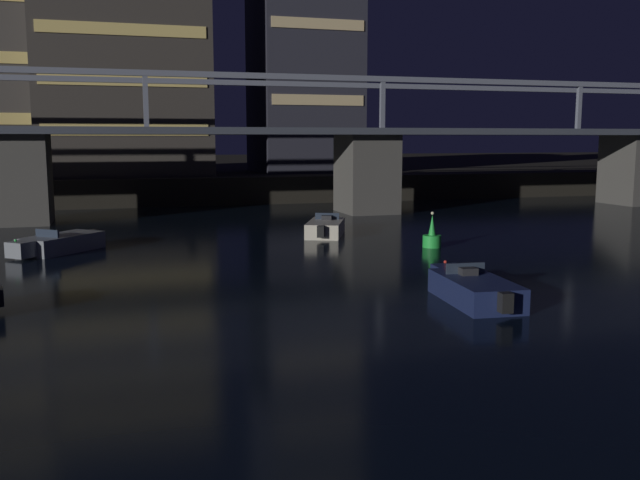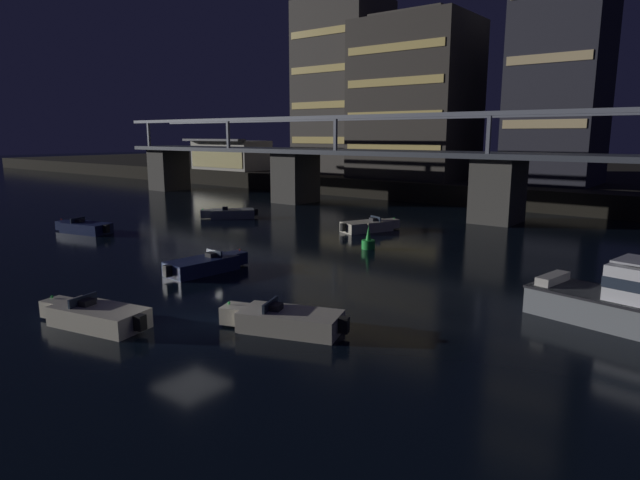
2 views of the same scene
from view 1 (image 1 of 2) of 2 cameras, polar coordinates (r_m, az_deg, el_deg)
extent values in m
cube|color=black|center=(96.96, -6.16, 5.75)|extent=(240.00, 80.00, 2.20)
cube|color=#4C4944|center=(47.65, -23.28, 4.58)|extent=(3.60, 4.40, 5.55)
cube|color=#4C4944|center=(50.48, 3.82, 5.40)|extent=(3.60, 4.40, 5.55)
cube|color=#4C4944|center=(62.38, 24.20, 5.24)|extent=(3.60, 4.40, 5.55)
cube|color=#3D424C|center=(50.42, 3.85, 8.81)|extent=(98.32, 6.40, 0.45)
cube|color=slate|center=(47.87, 5.13, 12.93)|extent=(98.32, 0.36, 0.36)
cube|color=slate|center=(53.29, 2.77, 12.47)|extent=(98.32, 0.36, 0.36)
cube|color=slate|center=(44.48, -14.02, 11.01)|extent=(0.30, 0.30, 3.20)
cube|color=slate|center=(47.77, 5.11, 11.01)|extent=(0.30, 0.30, 3.20)
cube|color=slate|center=(55.31, 20.34, 10.16)|extent=(0.30, 0.30, 3.20)
cube|color=#38332D|center=(62.36, -15.79, 13.78)|extent=(13.64, 10.75, 18.80)
cube|color=#F2D172|center=(56.62, -15.47, 8.66)|extent=(12.55, 0.10, 0.90)
cube|color=#F2D172|center=(56.79, -15.62, 12.45)|extent=(12.55, 0.10, 0.90)
cube|color=#F2D172|center=(57.20, -15.77, 16.20)|extent=(12.55, 0.10, 0.90)
cube|color=beige|center=(61.72, -0.13, 11.34)|extent=(8.26, 0.10, 0.90)
cube|color=beige|center=(62.39, -0.13, 17.22)|extent=(8.26, 0.10, 0.90)
cube|color=#19234C|center=(23.30, 12.53, -4.04)|extent=(2.15, 4.06, 0.80)
cube|color=#19234C|center=(25.46, 10.35, -2.82)|extent=(1.07, 0.99, 0.70)
cube|color=#283342|center=(23.95, 11.76, -2.26)|extent=(1.35, 0.22, 0.36)
cube|color=#262628|center=(23.73, 11.99, -2.51)|extent=(0.59, 0.45, 0.24)
cube|color=black|center=(21.37, 14.88, -4.95)|extent=(0.39, 0.39, 0.60)
sphere|color=red|center=(25.61, 10.17, -1.77)|extent=(0.12, 0.12, 0.12)
cube|color=gray|center=(35.11, -20.29, -0.25)|extent=(3.93, 4.13, 0.80)
cube|color=gray|center=(33.47, -23.20, -0.71)|extent=(1.34, 1.33, 0.70)
cube|color=#283342|center=(34.45, -21.34, 0.52)|extent=(1.08, 0.97, 0.36)
cube|color=#262628|center=(34.62, -21.04, 0.47)|extent=(0.68, 0.67, 0.24)
cube|color=black|center=(36.63, -17.93, 0.36)|extent=(0.51, 0.51, 0.60)
sphere|color=#33D84C|center=(33.24, -23.56, -0.04)|extent=(0.12, 0.12, 0.12)
cube|color=beige|center=(38.42, 0.45, 0.96)|extent=(3.21, 4.30, 0.80)
cube|color=beige|center=(40.78, 0.83, 1.46)|extent=(1.27, 1.22, 0.70)
cube|color=#283342|center=(39.19, 0.59, 1.96)|extent=(1.28, 0.63, 0.36)
cube|color=#262628|center=(38.95, 0.55, 1.83)|extent=(0.67, 0.59, 0.24)
cube|color=black|center=(36.28, 0.06, 0.69)|extent=(0.47, 0.47, 0.60)
sphere|color=#33D84C|center=(40.98, 0.87, 2.10)|extent=(0.12, 0.12, 0.12)
cylinder|color=green|center=(34.68, 9.10, -0.10)|extent=(0.90, 0.90, 0.60)
cone|color=green|center=(34.57, 9.13, 1.21)|extent=(0.36, 0.36, 1.00)
sphere|color=#F2EAB2|center=(34.50, 9.15, 2.17)|extent=(0.16, 0.16, 0.16)
camera|label=2|loc=(34.32, 72.39, 6.29)|focal=30.35mm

